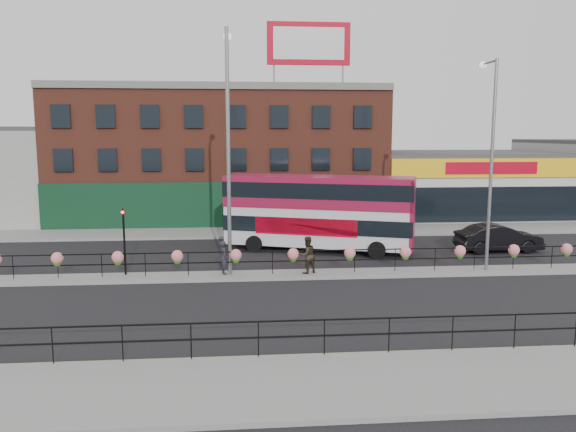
{
  "coord_description": "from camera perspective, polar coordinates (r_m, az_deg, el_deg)",
  "views": [
    {
      "loc": [
        -2.47,
        -26.23,
        6.81
      ],
      "look_at": [
        0.0,
        3.0,
        2.5
      ],
      "focal_mm": 35.0,
      "sensor_mm": 36.0,
      "label": 1
    }
  ],
  "objects": [
    {
      "name": "supermarket",
      "position": [
        49.86,
        16.96,
        3.21
      ],
      "size": [
        15.0,
        12.25,
        5.3
      ],
      "color": "silver",
      "rests_on": "ground"
    },
    {
      "name": "brick_building",
      "position": [
        46.24,
        -6.76,
        6.21
      ],
      "size": [
        25.0,
        12.21,
        10.3
      ],
      "color": "brown",
      "rests_on": "ground"
    },
    {
      "name": "north_pavement",
      "position": [
        38.89,
        -1.12,
        -1.61
      ],
      "size": [
        60.0,
        4.0,
        0.15
      ],
      "primitive_type": "cube",
      "color": "gray",
      "rests_on": "ground"
    },
    {
      "name": "south_railing",
      "position": [
        17.16,
        -3.03,
        -11.58
      ],
      "size": [
        20.04,
        0.05,
        1.12
      ],
      "color": "black",
      "rests_on": "south_pavement"
    },
    {
      "name": "ground",
      "position": [
        27.21,
        0.54,
        -6.14
      ],
      "size": [
        120.0,
        120.0,
        0.0
      ],
      "primitive_type": "plane",
      "color": "black",
      "rests_on": "ground"
    },
    {
      "name": "lamp_column_west",
      "position": [
        26.6,
        -6.1,
        8.6
      ],
      "size": [
        0.41,
        2.01,
        11.46
      ],
      "color": "gray",
      "rests_on": "median"
    },
    {
      "name": "billboard",
      "position": [
        42.0,
        2.11,
        17.08
      ],
      "size": [
        6.0,
        0.29,
        4.4
      ],
      "color": "#B30318",
      "rests_on": "brick_building"
    },
    {
      "name": "pedestrian_b",
      "position": [
        26.99,
        1.95,
        -3.97
      ],
      "size": [
        1.43,
        1.39,
        1.79
      ],
      "primitive_type": "imported",
      "rotation": [
        0.0,
        0.0,
        3.62
      ],
      "color": "#2C2319",
      "rests_on": "median"
    },
    {
      "name": "double_decker_bus",
      "position": [
        32.5,
        3.2,
        1.09
      ],
      "size": [
        11.12,
        6.04,
        4.4
      ],
      "color": "silver",
      "rests_on": "ground"
    },
    {
      "name": "lamp_column_east",
      "position": [
        28.96,
        19.83,
        6.65
      ],
      "size": [
        0.37,
        1.79,
        10.2
      ],
      "color": "gray",
      "rests_on": "median"
    },
    {
      "name": "pedestrian_a",
      "position": [
        26.99,
        -6.54,
        -4.21
      ],
      "size": [
        0.82,
        0.73,
        1.62
      ],
      "primitive_type": "imported",
      "rotation": [
        0.0,
        0.0,
        1.88
      ],
      "color": "#24222B",
      "rests_on": "median"
    },
    {
      "name": "traffic_light_median",
      "position": [
        27.53,
        -16.36,
        -1.05
      ],
      "size": [
        0.15,
        0.28,
        3.65
      ],
      "color": "black",
      "rests_on": "median"
    },
    {
      "name": "car",
      "position": [
        34.87,
        20.61,
        -2.11
      ],
      "size": [
        1.97,
        4.96,
        1.6
      ],
      "primitive_type": "imported",
      "rotation": [
        0.0,
        0.0,
        1.6
      ],
      "color": "black",
      "rests_on": "ground"
    },
    {
      "name": "south_pavement",
      "position": [
        15.93,
        4.75,
        -16.67
      ],
      "size": [
        60.0,
        4.0,
        0.15
      ],
      "primitive_type": "cube",
      "color": "gray",
      "rests_on": "ground"
    },
    {
      "name": "median_railing",
      "position": [
        26.97,
        0.54,
        -3.98
      ],
      "size": [
        30.04,
        0.56,
        1.23
      ],
      "color": "black",
      "rests_on": "median"
    },
    {
      "name": "median",
      "position": [
        27.19,
        0.54,
        -5.98
      ],
      "size": [
        60.0,
        1.6,
        0.15
      ],
      "primitive_type": "cube",
      "color": "gray",
      "rests_on": "ground"
    },
    {
      "name": "yellow_line_inner",
      "position": [
        18.04,
        3.5,
        -13.81
      ],
      "size": [
        60.0,
        0.1,
        0.01
      ],
      "primitive_type": "cube",
      "color": "gold",
      "rests_on": "ground"
    },
    {
      "name": "yellow_line_outer",
      "position": [
        17.88,
        3.59,
        -14.03
      ],
      "size": [
        60.0,
        0.1,
        0.01
      ],
      "primitive_type": "cube",
      "color": "gold",
      "rests_on": "ground"
    }
  ]
}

